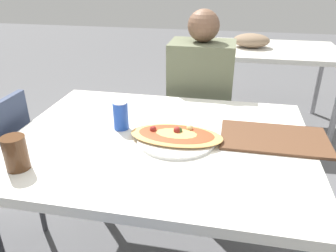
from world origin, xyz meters
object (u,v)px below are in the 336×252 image
person_seated (200,92)px  pizza_main (176,136)px  dining_table (160,151)px  chair_far_seated (201,114)px  drink_glass (16,153)px  soda_can (121,116)px

person_seated → pizza_main: bearing=87.9°
dining_table → chair_far_seated: chair_far_seated is taller
chair_far_seated → pizza_main: size_ratio=2.21×
dining_table → drink_glass: 0.57m
pizza_main → soda_can: size_ratio=3.12×
soda_can → drink_glass: 0.46m
dining_table → chair_far_seated: 0.84m
person_seated → drink_glass: person_seated is taller
dining_table → person_seated: size_ratio=1.06×
person_seated → pizza_main: person_seated is taller
chair_far_seated → person_seated: size_ratio=0.73×
person_seated → soda_can: size_ratio=9.45×
dining_table → person_seated: person_seated is taller
chair_far_seated → pizza_main: (-0.03, -0.82, 0.25)m
chair_far_seated → drink_glass: size_ratio=6.89×
person_seated → drink_glass: size_ratio=9.43×
dining_table → chair_far_seated: size_ratio=1.45×
chair_far_seated → soda_can: (-0.29, -0.76, 0.30)m
dining_table → chair_far_seated: bearing=83.1°
soda_can → drink_glass: (-0.26, -0.38, 0.00)m
pizza_main → chair_far_seated: bearing=88.2°
dining_table → drink_glass: size_ratio=10.01×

